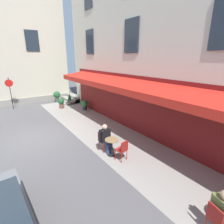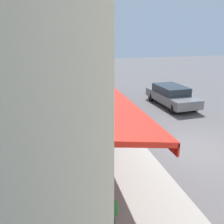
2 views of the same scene
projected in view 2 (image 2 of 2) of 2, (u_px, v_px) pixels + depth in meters
ground_plane at (191, 149)px, 10.39m from camera, size 70.00×70.00×0.00m
sidewalk_cafe_terrace at (98, 128)px, 12.57m from camera, size 20.50×3.20×0.01m
cafe_table_near_entrance at (91, 95)px, 17.07m from camera, size 0.60×0.60×0.75m
cafe_chair_red_near_door at (100, 94)px, 17.06m from camera, size 0.48×0.48×0.91m
cafe_chair_red_by_window at (83, 95)px, 16.81m from camera, size 0.46×0.46×0.91m
cafe_table_mid_terrace at (116, 115)px, 13.02m from camera, size 0.60×0.60×0.75m
cafe_chair_red_back_row at (120, 118)px, 12.43m from camera, size 0.43×0.43×0.91m
cafe_chair_red_facing_street at (111, 111)px, 13.54m from camera, size 0.47×0.47×0.91m
seated_patron_in_olive at (97, 92)px, 17.01m from camera, size 0.63×0.59×1.29m
seated_companion_in_black at (119, 114)px, 12.58m from camera, size 0.56×0.66×1.30m
potted_plant_under_sign at (108, 210)px, 6.17m from camera, size 0.57×0.57×0.82m
parked_car_grey at (172, 95)px, 16.14m from camera, size 4.38×2.01×1.33m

